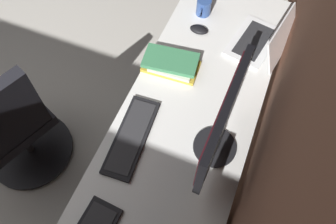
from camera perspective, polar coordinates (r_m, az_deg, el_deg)
The scene contains 9 objects.
wall_back at distance 0.99m, azimuth 23.39°, elevation -0.35°, with size 5.26×0.10×2.60m, color brown.
desk at distance 1.56m, azimuth 1.71°, elevation -5.75°, with size 2.20×0.64×0.73m.
monitor_primary at distance 1.28m, azimuth 9.53°, elevation -1.87°, with size 0.53×0.20×0.42m.
laptop_leftmost at distance 1.84m, azimuth 16.71°, elevation 12.10°, with size 0.38×0.34×0.21m.
keyboard_main at distance 1.51m, azimuth -6.50°, elevation -4.32°, with size 0.43×0.17×0.02m.
mouse_main at distance 1.88m, azimuth 5.50°, elevation 14.37°, with size 0.06×0.10×0.03m, color black.
book_stack_near at distance 1.69m, azimuth 0.58°, elevation 8.61°, with size 0.19×0.30×0.06m.
coffee_mug at distance 1.96m, azimuth 6.33°, elevation 18.03°, with size 0.12×0.08×0.10m.
office_chair at distance 2.03m, azimuth -25.94°, elevation -2.86°, with size 0.57×0.61×0.97m.
Camera 1 is at (0.56, 1.90, 2.10)m, focal length 34.32 mm.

